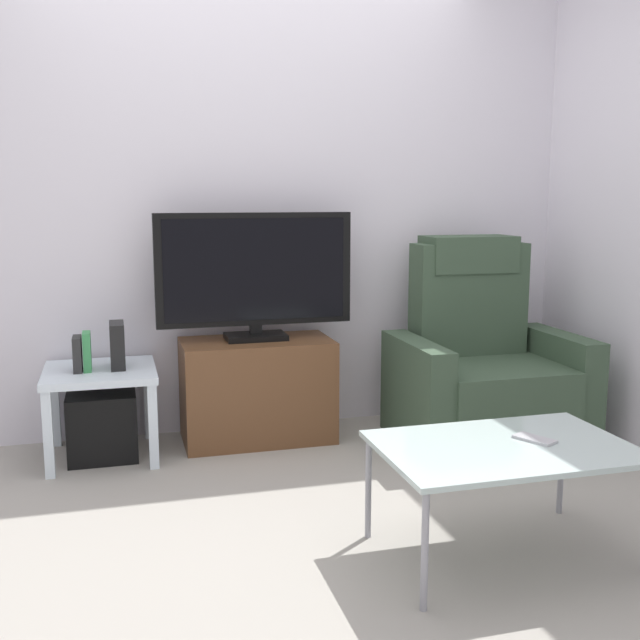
# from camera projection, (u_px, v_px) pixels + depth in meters

# --- Properties ---
(ground_plane) EXTENTS (6.40, 6.40, 0.00)m
(ground_plane) POSITION_uv_depth(u_px,v_px,m) (298.00, 500.00, 3.26)
(ground_plane) COLOR #9E998E
(wall_back) EXTENTS (6.40, 0.06, 2.60)m
(wall_back) POSITION_uv_depth(u_px,v_px,m) (247.00, 196.00, 4.13)
(wall_back) COLOR silver
(wall_back) RESTS_ON ground
(tv_stand) EXTENTS (0.79, 0.42, 0.55)m
(tv_stand) POSITION_uv_depth(u_px,v_px,m) (257.00, 390.00, 4.03)
(tv_stand) COLOR brown
(tv_stand) RESTS_ON ground
(television) EXTENTS (1.04, 0.20, 0.67)m
(television) POSITION_uv_depth(u_px,v_px,m) (255.00, 273.00, 3.95)
(television) COLOR black
(television) RESTS_ON tv_stand
(recliner_armchair) EXTENTS (0.98, 0.78, 1.08)m
(recliner_armchair) POSITION_uv_depth(u_px,v_px,m) (483.00, 368.00, 4.10)
(recliner_armchair) COLOR #384C38
(recliner_armchair) RESTS_ON ground
(side_table) EXTENTS (0.54, 0.54, 0.45)m
(side_table) POSITION_uv_depth(u_px,v_px,m) (100.00, 383.00, 3.75)
(side_table) COLOR silver
(side_table) RESTS_ON ground
(subwoofer_box) EXTENTS (0.33, 0.33, 0.33)m
(subwoofer_box) POSITION_uv_depth(u_px,v_px,m) (102.00, 424.00, 3.78)
(subwoofer_box) COLOR black
(subwoofer_box) RESTS_ON ground
(book_leftmost) EXTENTS (0.04, 0.14, 0.17)m
(book_leftmost) POSITION_uv_depth(u_px,v_px,m) (77.00, 354.00, 3.67)
(book_leftmost) COLOR #262626
(book_leftmost) RESTS_ON side_table
(book_middle) EXTENTS (0.04, 0.12, 0.19)m
(book_middle) POSITION_uv_depth(u_px,v_px,m) (87.00, 352.00, 3.68)
(book_middle) COLOR #388C4C
(book_middle) RESTS_ON side_table
(game_console) EXTENTS (0.07, 0.20, 0.23)m
(game_console) POSITION_uv_depth(u_px,v_px,m) (117.00, 345.00, 3.75)
(game_console) COLOR black
(game_console) RESTS_ON side_table
(coffee_table) EXTENTS (0.90, 0.60, 0.42)m
(coffee_table) POSITION_uv_depth(u_px,v_px,m) (504.00, 452.00, 2.70)
(coffee_table) COLOR #B2C6C1
(coffee_table) RESTS_ON ground
(cell_phone) EXTENTS (0.13, 0.17, 0.01)m
(cell_phone) POSITION_uv_depth(u_px,v_px,m) (535.00, 439.00, 2.75)
(cell_phone) COLOR #B7B7BC
(cell_phone) RESTS_ON coffee_table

